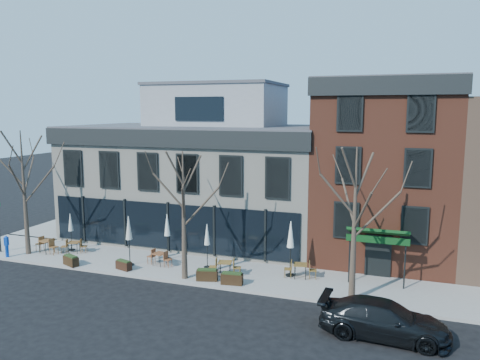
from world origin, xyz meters
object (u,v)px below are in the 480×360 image
(parked_sedan, at_px, (384,319))
(umbrella_0, at_px, (71,224))
(cafe_set_0, at_px, (47,245))
(call_box, at_px, (7,246))

(parked_sedan, height_order, umbrella_0, umbrella_0)
(cafe_set_0, distance_m, umbrella_0, 1.96)
(parked_sedan, xyz_separation_m, umbrella_0, (-19.98, 5.38, 1.13))
(call_box, relative_size, umbrella_0, 0.56)
(parked_sedan, distance_m, umbrella_0, 20.72)
(call_box, distance_m, cafe_set_0, 2.33)
(call_box, xyz_separation_m, umbrella_0, (2.87, 2.56, 1.00))
(call_box, bearing_deg, umbrella_0, 41.71)
(parked_sedan, xyz_separation_m, call_box, (-22.85, 2.82, 0.12))
(cafe_set_0, height_order, umbrella_0, umbrella_0)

